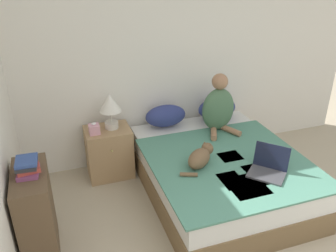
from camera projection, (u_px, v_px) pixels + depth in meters
The scene contains 12 objects.
wall_back at pixel (179, 61), 4.42m from camera, with size 5.01×0.05×2.55m.
bed at pixel (220, 173), 3.99m from camera, with size 1.62×2.00×0.53m.
pillow_near at pixel (166, 116), 4.42m from camera, with size 0.51×0.28×0.27m.
pillow_far at pixel (217, 108), 4.62m from camera, with size 0.51×0.28×0.27m.
person_sitting at pixel (218, 107), 4.25m from camera, with size 0.41×0.40×0.71m.
cat_tabby at pixel (200, 157), 3.60m from camera, with size 0.46×0.36×0.20m.
laptop_open at pixel (268, 168), 3.49m from camera, with size 0.46×0.46×0.26m.
nightstand at pixel (109, 152), 4.31m from camera, with size 0.53×0.44×0.62m.
table_lamp at pixel (110, 106), 4.08m from camera, with size 0.26×0.26×0.43m.
tissue_box at pixel (94, 129), 4.05m from camera, with size 0.12×0.12×0.14m.
bookshelf at pixel (37, 215), 3.10m from camera, with size 0.29×0.64×0.86m.
book_stack_top at pixel (27, 167), 2.88m from camera, with size 0.20×0.23×0.13m.
Camera 1 is at (-1.55, -1.01, 2.49)m, focal length 38.00 mm.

